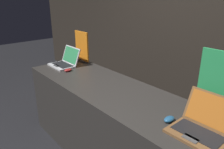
% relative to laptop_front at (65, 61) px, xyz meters
% --- Properties ---
extents(wall_back, '(8.00, 0.05, 2.80)m').
position_rel_laptop_front_xyz_m(wall_back, '(0.97, 1.33, 0.47)').
color(wall_back, black).
rests_on(wall_back, ground_plane).
extents(display_counter, '(2.35, 0.72, 0.87)m').
position_rel_laptop_front_xyz_m(display_counter, '(0.97, -0.02, -0.49)').
color(display_counter, '#282623').
rests_on(display_counter, ground_plane).
extents(laptop_front, '(0.35, 0.31, 0.23)m').
position_rel_laptop_front_xyz_m(laptop_front, '(0.00, 0.00, 0.00)').
color(laptop_front, '#B7B7BC').
rests_on(laptop_front, display_counter).
extents(mouse_front, '(0.06, 0.10, 0.03)m').
position_rel_laptop_front_xyz_m(mouse_front, '(0.23, -0.09, -0.04)').
color(mouse_front, maroon).
rests_on(mouse_front, display_counter).
extents(promo_stand_front, '(0.29, 0.07, 0.42)m').
position_rel_laptop_front_xyz_m(promo_stand_front, '(0.00, 0.27, 0.14)').
color(promo_stand_front, black).
rests_on(promo_stand_front, display_counter).
extents(laptop_back, '(0.37, 0.35, 0.25)m').
position_rel_laptop_front_xyz_m(laptop_back, '(1.93, -0.04, 0.00)').
color(laptop_back, brown).
rests_on(laptop_back, display_counter).
extents(mouse_back, '(0.06, 0.10, 0.04)m').
position_rel_laptop_front_xyz_m(mouse_back, '(1.70, -0.08, -0.04)').
color(mouse_back, navy).
rests_on(mouse_back, display_counter).
extents(promo_stand_back, '(0.37, 0.07, 0.53)m').
position_rel_laptop_front_xyz_m(promo_stand_back, '(1.93, 0.19, 0.20)').
color(promo_stand_back, black).
rests_on(promo_stand_back, display_counter).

